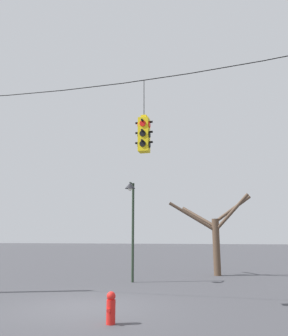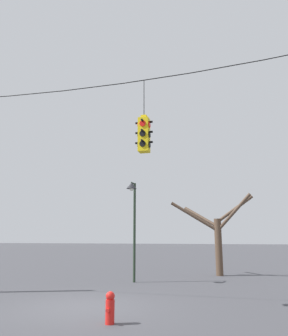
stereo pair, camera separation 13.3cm
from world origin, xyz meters
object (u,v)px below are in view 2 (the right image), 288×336
at_px(traffic_light_over_intersection, 144,134).
at_px(fire_hydrant, 110,307).
at_px(street_lamp, 133,206).
at_px(bare_tree, 217,233).

distance_m(traffic_light_over_intersection, fire_hydrant, 5.34).
height_order(traffic_light_over_intersection, street_lamp, traffic_light_over_intersection).
relative_size(traffic_light_over_intersection, bare_tree, 0.54).
xyz_separation_m(traffic_light_over_intersection, fire_hydrant, (-0.35, -1.91, -4.97)).
xyz_separation_m(bare_tree, fire_hydrant, (-2.13, -11.15, -1.91)).
relative_size(street_lamp, bare_tree, 1.01).
distance_m(traffic_light_over_intersection, street_lamp, 5.85).
relative_size(traffic_light_over_intersection, fire_hydrant, 3.34).
height_order(traffic_light_over_intersection, bare_tree, traffic_light_over_intersection).
bearing_deg(fire_hydrant, traffic_light_over_intersection, 79.61).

